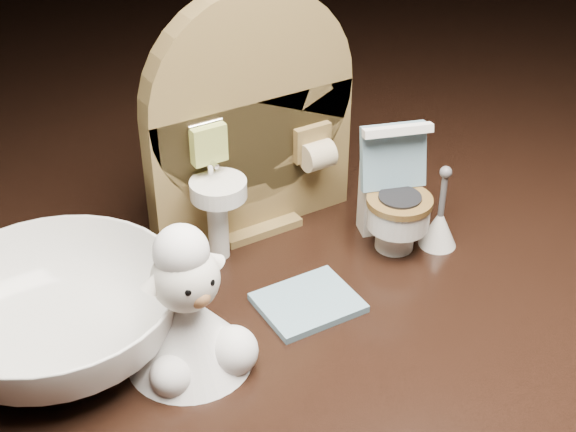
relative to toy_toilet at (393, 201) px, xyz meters
name	(u,v)px	position (x,y,z in m)	size (l,w,h in m)	color
backdrop_panel	(251,130)	(-0.06, 0.06, 0.04)	(0.13, 0.05, 0.15)	brown
toy_toilet	(393,201)	(0.00, 0.00, 0.00)	(0.04, 0.05, 0.08)	white
bath_mat	(308,303)	(-0.08, -0.03, -0.03)	(0.05, 0.04, 0.00)	#6C93A8
toilet_brush	(439,225)	(0.02, -0.02, -0.01)	(0.02, 0.02, 0.05)	white
plush_lamb	(189,318)	(-0.15, -0.03, 0.00)	(0.06, 0.06, 0.08)	white
ceramic_bowl	(57,317)	(-0.20, 0.01, -0.01)	(0.12, 0.12, 0.04)	white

